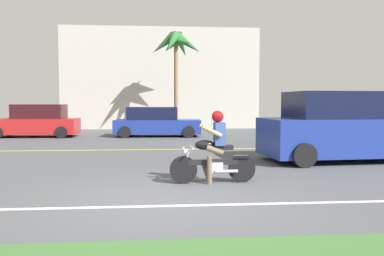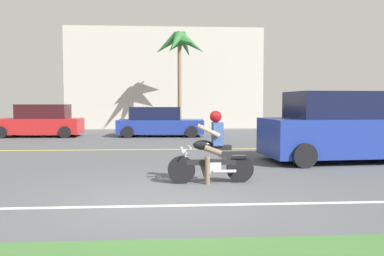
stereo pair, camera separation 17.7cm
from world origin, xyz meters
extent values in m
cube|color=#4C4F54|center=(0.00, 3.00, -0.02)|extent=(56.00, 30.00, 0.04)
cube|color=silver|center=(0.00, -0.40, 0.00)|extent=(50.40, 0.12, 0.01)
cube|color=yellow|center=(0.00, 7.58, 0.00)|extent=(50.40, 0.12, 0.01)
cylinder|color=black|center=(0.33, 1.42, 0.28)|extent=(0.57, 0.10, 0.57)
cylinder|color=black|center=(1.56, 1.45, 0.28)|extent=(0.57, 0.10, 0.57)
cylinder|color=#B7BAC1|center=(0.42, 1.42, 0.52)|extent=(0.26, 0.06, 0.50)
cube|color=black|center=(0.94, 1.44, 0.44)|extent=(1.04, 0.13, 0.11)
cube|color=#B7BAC1|center=(0.99, 1.44, 0.32)|extent=(0.31, 0.20, 0.23)
ellipsoid|color=black|center=(0.77, 1.43, 0.80)|extent=(0.42, 0.23, 0.21)
cube|color=black|center=(1.13, 1.44, 0.74)|extent=(0.46, 0.22, 0.09)
cube|color=black|center=(1.54, 1.45, 0.54)|extent=(0.31, 0.16, 0.06)
cylinder|color=#B7BAC1|center=(0.50, 1.42, 0.76)|extent=(0.05, 0.59, 0.03)
sphere|color=#B7BAC1|center=(0.38, 1.42, 0.64)|extent=(0.13, 0.13, 0.13)
cylinder|color=#B7BAC1|center=(1.21, 1.33, 0.26)|extent=(0.48, 0.08, 0.07)
cube|color=#334C8C|center=(1.08, 1.44, 1.03)|extent=(0.22, 0.31, 0.47)
sphere|color=maroon|center=(1.04, 1.44, 1.39)|extent=(0.25, 0.25, 0.25)
cylinder|color=brown|center=(0.96, 1.53, 0.69)|extent=(0.38, 0.13, 0.24)
cylinder|color=brown|center=(0.97, 1.34, 0.69)|extent=(0.38, 0.13, 0.24)
cylinder|color=brown|center=(0.85, 1.30, 0.29)|extent=(0.11, 0.11, 0.58)
cylinder|color=brown|center=(0.81, 1.55, 0.26)|extent=(0.20, 0.11, 0.32)
cylinder|color=tan|center=(0.88, 1.62, 1.10)|extent=(0.43, 0.10, 0.27)
cylinder|color=tan|center=(0.89, 1.24, 1.10)|extent=(0.43, 0.10, 0.27)
cube|color=navy|center=(5.15, 4.35, 0.70)|extent=(4.76, 2.35, 1.05)
cube|color=black|center=(5.24, 4.35, 1.60)|extent=(3.45, 1.98, 0.76)
cylinder|color=black|center=(6.74, 5.48, 0.32)|extent=(0.65, 0.27, 0.64)
cylinder|color=black|center=(3.42, 5.23, 0.32)|extent=(0.65, 0.27, 0.64)
cylinder|color=black|center=(3.56, 3.22, 0.32)|extent=(0.65, 0.27, 0.64)
cube|color=#AD1E1E|center=(-6.13, 13.42, 0.53)|extent=(4.12, 1.71, 0.74)
cube|color=#351116|center=(-5.89, 13.42, 1.24)|extent=(2.40, 1.45, 0.69)
cylinder|color=black|center=(-4.65, 14.21, 0.28)|extent=(0.56, 0.19, 0.56)
cylinder|color=black|center=(-7.59, 14.27, 0.28)|extent=(0.56, 0.19, 0.56)
cylinder|color=black|center=(-4.68, 12.58, 0.28)|extent=(0.56, 0.19, 0.56)
cylinder|color=black|center=(-7.62, 12.64, 0.28)|extent=(0.56, 0.19, 0.56)
cube|color=navy|center=(-0.17, 13.23, 0.49)|extent=(4.27, 1.89, 0.67)
cube|color=black|center=(-0.43, 13.24, 1.14)|extent=(2.50, 1.57, 0.62)
cylinder|color=black|center=(-1.72, 12.46, 0.28)|extent=(0.57, 0.21, 0.56)
cylinder|color=black|center=(1.30, 12.32, 0.28)|extent=(0.57, 0.21, 0.56)
cylinder|color=black|center=(-1.64, 14.15, 0.28)|extent=(0.57, 0.21, 0.56)
cylinder|color=black|center=(1.38, 14.01, 0.28)|extent=(0.57, 0.21, 0.56)
cylinder|color=#846B4C|center=(0.88, 16.25, 2.57)|extent=(0.23, 0.23, 5.13)
sphere|color=#28662D|center=(0.88, 16.25, 5.13)|extent=(0.61, 0.61, 0.61)
cone|color=#28662D|center=(1.58, 16.28, 4.96)|extent=(1.64, 0.63, 1.33)
cone|color=#28662D|center=(1.23, 16.86, 4.96)|extent=(1.24, 1.57, 1.51)
cone|color=#28662D|center=(0.60, 16.90, 4.96)|extent=(1.17, 1.75, 1.02)
cone|color=#28662D|center=(0.18, 16.36, 4.96)|extent=(1.64, 0.79, 1.41)
cone|color=#28662D|center=(0.62, 15.60, 4.96)|extent=(1.11, 1.69, 1.37)
cone|color=#28662D|center=(1.19, 15.62, 4.96)|extent=(1.24, 1.72, 0.83)
cube|color=#BCB7AD|center=(0.07, 21.00, 3.22)|extent=(12.60, 4.00, 6.44)
camera|label=1|loc=(-0.21, -6.95, 1.68)|focal=38.23mm
camera|label=2|loc=(-0.04, -6.96, 1.68)|focal=38.23mm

